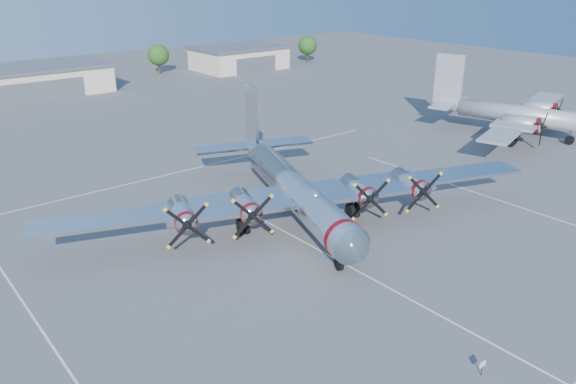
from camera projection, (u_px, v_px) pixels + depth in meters
ground at (317, 249)px, 48.09m from camera, size 260.00×260.00×0.00m
parking_lines at (331, 257)px, 46.82m from camera, size 60.00×50.08×0.01m
hangar_center at (30, 81)px, 106.33m from camera, size 28.60×14.60×5.40m
hangar_east at (239, 58)px, 134.38m from camera, size 20.60×14.60×5.40m
tree_east at (158, 55)px, 127.67m from camera, size 4.80×4.80×6.64m
tree_far_east at (308, 45)px, 144.10m from camera, size 4.80×4.80×6.64m
main_bomber_b29 at (292, 217)px, 54.34m from camera, size 54.47×45.53×10.29m
twin_engine_east at (510, 136)px, 80.92m from camera, size 39.59×33.15×10.79m
info_placard at (483, 366)px, 32.87m from camera, size 0.51×0.07×0.98m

